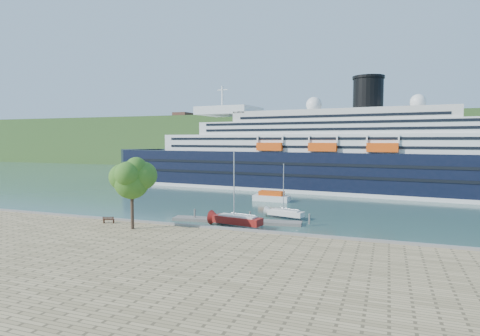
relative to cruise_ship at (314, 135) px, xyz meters
name	(u,v)px	position (x,y,z in m)	size (l,w,h in m)	color
ground	(182,233)	(-8.27, -52.31, -13.58)	(400.00, 400.00, 0.00)	#32584F
far_hillside	(331,141)	(-8.27, 92.69, -1.58)	(400.00, 50.00, 24.00)	#315220
quay_coping	(181,225)	(-8.27, -52.51, -12.43)	(220.00, 0.50, 0.30)	slate
cruise_ship	(314,135)	(0.00, 0.00, 0.00)	(120.99, 17.62, 27.17)	black
park_bench	(109,219)	(-18.43, -54.40, -12.08)	(1.57, 0.64, 1.00)	#442113
promenade_tree	(132,190)	(-13.23, -56.26, -7.59)	(6.03, 6.03, 9.98)	#2E5917
floating_pontoon	(236,221)	(-3.95, -43.27, -13.37)	(19.72, 2.41, 0.44)	slate
sailboat_red	(237,191)	(-2.44, -46.65, -8.41)	(8.01, 2.22, 10.34)	maroon
sailboat_white_far	(286,192)	(2.41, -37.84, -9.44)	(6.42, 1.78, 8.30)	silver
tender_launch	(271,196)	(-4.70, -21.14, -12.55)	(7.47, 2.55, 2.06)	#E7490D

